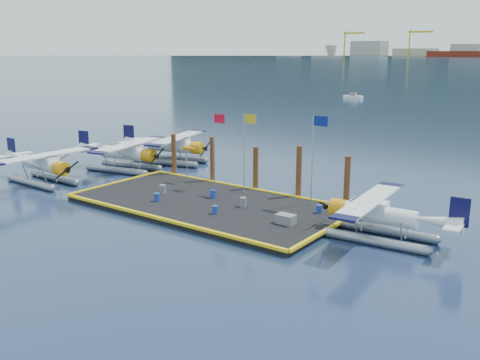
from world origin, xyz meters
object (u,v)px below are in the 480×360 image
(windsock, at_px, (191,149))
(flagpole_red, at_px, (216,139))
(seaplane_c, at_px, (174,148))
(piling_2, at_px, (256,170))
(flagpole_blue, at_px, (315,147))
(drum_3, at_px, (157,197))
(drum_0, at_px, (163,189))
(piling_1, at_px, (212,161))
(flagpole_yellow, at_px, (246,141))
(piling_0, at_px, (174,156))
(drum_1, at_px, (215,210))
(seaplane_d, at_px, (375,217))
(drum_5, at_px, (213,194))
(piling_4, at_px, (347,183))
(drum_4, at_px, (319,209))
(drum_2, at_px, (243,202))
(seaplane_a, at_px, (44,167))
(piling_3, at_px, (299,174))
(seaplane_b, at_px, (127,155))
(crate, at_px, (286,219))

(windsock, bearing_deg, flagpole_red, 0.00)
(seaplane_c, bearing_deg, piling_2, 55.73)
(flagpole_blue, bearing_deg, drum_3, -149.13)
(drum_0, distance_m, piling_1, 5.82)
(piling_1, bearing_deg, flagpole_blue, -8.51)
(flagpole_blue, bearing_deg, windsock, 180.00)
(flagpole_yellow, xyz_separation_m, piling_0, (-9.20, 1.60, -2.51))
(drum_1, distance_m, drum_3, 5.45)
(seaplane_d, bearing_deg, drum_0, 88.80)
(seaplane_d, bearing_deg, flagpole_blue, 58.22)
(drum_5, relative_size, piling_4, 0.16)
(drum_4, xyz_separation_m, drum_5, (-8.30, -1.40, 0.03))
(seaplane_c, xyz_separation_m, piling_4, (21.25, -4.47, 0.39))
(seaplane_c, height_order, flagpole_blue, flagpole_blue)
(drum_2, xyz_separation_m, windsock, (-7.83, 3.29, 2.48))
(seaplane_d, bearing_deg, seaplane_a, 93.08)
(flagpole_blue, xyz_separation_m, piling_3, (-2.20, 1.60, -2.54))
(drum_3, distance_m, piling_4, 13.97)
(drum_3, relative_size, flagpole_yellow, 0.10)
(drum_5, relative_size, flagpole_red, 0.11)
(piling_0, bearing_deg, seaplane_a, -131.15)
(flagpole_blue, bearing_deg, piling_3, 143.93)
(drum_2, relative_size, piling_4, 0.17)
(seaplane_d, height_order, drum_3, seaplane_d)
(seaplane_b, xyz_separation_m, piling_2, (14.42, 0.81, 0.33))
(piling_3, bearing_deg, flagpole_red, -166.75)
(drum_5, bearing_deg, piling_3, 41.85)
(piling_0, bearing_deg, piling_3, 0.00)
(drum_4, bearing_deg, seaplane_d, -19.66)
(drum_3, bearing_deg, drum_2, 23.68)
(piling_2, bearing_deg, crate, -42.99)
(drum_5, distance_m, flagpole_yellow, 4.82)
(windsock, bearing_deg, seaplane_c, 141.84)
(drum_1, height_order, piling_0, piling_0)
(seaplane_b, xyz_separation_m, seaplane_d, (26.55, -3.85, -0.10))
(piling_4, bearing_deg, drum_4, -101.14)
(seaplane_b, height_order, flagpole_yellow, flagpole_yellow)
(drum_0, height_order, drum_3, drum_0)
(flagpole_yellow, distance_m, piling_2, 3.07)
(drum_2, bearing_deg, drum_5, 170.90)
(seaplane_d, xyz_separation_m, piling_4, (-4.13, 4.66, 0.54))
(drum_1, bearing_deg, piling_3, 73.04)
(drum_1, xyz_separation_m, windsock, (-7.27, 5.78, 2.54))
(crate, bearing_deg, seaplane_c, 151.71)
(flagpole_yellow, bearing_deg, flagpole_red, 180.00)
(crate, relative_size, piling_1, 0.29)
(seaplane_a, relative_size, flagpole_blue, 1.53)
(piling_3, bearing_deg, piling_0, 180.00)
(seaplane_d, height_order, drum_4, seaplane_d)
(drum_1, bearing_deg, seaplane_c, 141.68)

